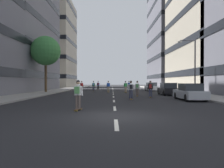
{
  "coord_description": "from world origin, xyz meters",
  "views": [
    {
      "loc": [
        -0.17,
        -10.29,
        1.69
      ],
      "look_at": [
        0.0,
        27.97,
        1.24
      ],
      "focal_mm": 34.05,
      "sensor_mm": 36.0,
      "label": 1
    }
  ],
  "objects": [
    {
      "name": "parked_car_near",
      "position": [
        6.9,
        8.95,
        0.7
      ],
      "size": [
        1.82,
        4.4,
        1.52
      ],
      "color": "#B2B7BF",
      "rests_on": "ground_plane"
    },
    {
      "name": "skater_6",
      "position": [
        -3.45,
        27.25,
        1.02
      ],
      "size": [
        0.55,
        0.92,
        1.78
      ],
      "color": "brown",
      "rests_on": "ground_plane"
    },
    {
      "name": "building_right_far",
      "position": [
        19.82,
        52.85,
        15.81
      ],
      "size": [
        15.71,
        21.42,
        31.45
      ],
      "color": "slate",
      "rests_on": "ground_plane"
    },
    {
      "name": "skater_7",
      "position": [
        -5.25,
        25.1,
        1.02
      ],
      "size": [
        0.57,
        0.92,
        1.78
      ],
      "color": "brown",
      "rests_on": "ground_plane"
    },
    {
      "name": "skater_9",
      "position": [
        3.88,
        12.06,
        1.02
      ],
      "size": [
        0.57,
        0.92,
        1.78
      ],
      "color": "brown",
      "rests_on": "ground_plane"
    },
    {
      "name": "skater_3",
      "position": [
        -0.74,
        23.0,
        0.98
      ],
      "size": [
        0.56,
        0.92,
        1.78
      ],
      "color": "brown",
      "rests_on": "ground_plane"
    },
    {
      "name": "streetlamp_right",
      "position": [
        9.3,
        14.84,
        4.14
      ],
      "size": [
        2.13,
        0.3,
        6.5
      ],
      "color": "#3F3F44",
      "rests_on": "sidewalk_right"
    },
    {
      "name": "parked_car_mid",
      "position": [
        6.9,
        16.44,
        0.7
      ],
      "size": [
        1.82,
        4.4,
        1.52
      ],
      "color": "black",
      "rests_on": "ground_plane"
    },
    {
      "name": "sidewalk_left",
      "position": [
        -10.06,
        28.48,
        0.07
      ],
      "size": [
        3.93,
        69.61,
        0.14
      ],
      "primitive_type": "cube",
      "color": "gray",
      "rests_on": "ground_plane"
    },
    {
      "name": "skater_1",
      "position": [
        -2.14,
        1.98,
        1.02
      ],
      "size": [
        0.57,
        0.92,
        1.78
      ],
      "color": "brown",
      "rests_on": "ground_plane"
    },
    {
      "name": "building_right_mid",
      "position": [
        19.82,
        28.21,
        15.73
      ],
      "size": [
        15.71,
        20.84,
        31.27
      ],
      "color": "#B2A893",
      "rests_on": "ground_plane"
    },
    {
      "name": "building_left_mid",
      "position": [
        -19.82,
        28.21,
        14.12
      ],
      "size": [
        15.71,
        19.22,
        28.06
      ],
      "color": "slate",
      "rests_on": "ground_plane"
    },
    {
      "name": "parked_car_far",
      "position": [
        6.9,
        27.8,
        0.7
      ],
      "size": [
        1.82,
        4.4,
        1.52
      ],
      "color": "#B2B7BF",
      "rests_on": "ground_plane"
    },
    {
      "name": "skater_2",
      "position": [
        -3.01,
        33.11,
        1.02
      ],
      "size": [
        0.53,
        0.9,
        1.78
      ],
      "color": "brown",
      "rests_on": "ground_plane"
    },
    {
      "name": "sidewalk_right",
      "position": [
        10.06,
        28.48,
        0.07
      ],
      "size": [
        3.93,
        69.61,
        0.14
      ],
      "primitive_type": "cube",
      "color": "gray",
      "rests_on": "ground_plane"
    },
    {
      "name": "skater_5",
      "position": [
        1.61,
        9.62,
        1.02
      ],
      "size": [
        0.54,
        0.91,
        1.78
      ],
      "color": "brown",
      "rests_on": "ground_plane"
    },
    {
      "name": "lane_markings",
      "position": [
        0.0,
        25.5,
        0.0
      ],
      "size": [
        0.16,
        57.2,
        0.01
      ],
      "color": "silver",
      "rests_on": "ground_plane"
    },
    {
      "name": "building_left_far",
      "position": [
        -19.82,
        52.85,
        12.79
      ],
      "size": [
        15.71,
        16.92,
        25.4
      ],
      "color": "#BCB29E",
      "rests_on": "ground_plane"
    },
    {
      "name": "skater_4",
      "position": [
        1.92,
        22.22,
        0.98
      ],
      "size": [
        0.57,
        0.92,
        1.78
      ],
      "color": "brown",
      "rests_on": "ground_plane"
    },
    {
      "name": "ground_plane",
      "position": [
        0.0,
        25.31,
        0.0
      ],
      "size": [
        151.88,
        151.88,
        0.0
      ],
      "primitive_type": "plane",
      "color": "black"
    },
    {
      "name": "street_tree_near",
      "position": [
        -10.06,
        21.38,
        6.25
      ],
      "size": [
        4.36,
        4.36,
        8.32
      ],
      "color": "#4C3823",
      "rests_on": "sidewalk_left"
    },
    {
      "name": "skater_0",
      "position": [
        2.74,
        14.07,
        1.02
      ],
      "size": [
        0.56,
        0.92,
        1.78
      ],
      "color": "brown",
      "rests_on": "ground_plane"
    },
    {
      "name": "skater_8",
      "position": [
        3.33,
        33.42,
        0.98
      ],
      "size": [
        0.55,
        0.92,
        1.78
      ],
      "color": "brown",
      "rests_on": "ground_plane"
    }
  ]
}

